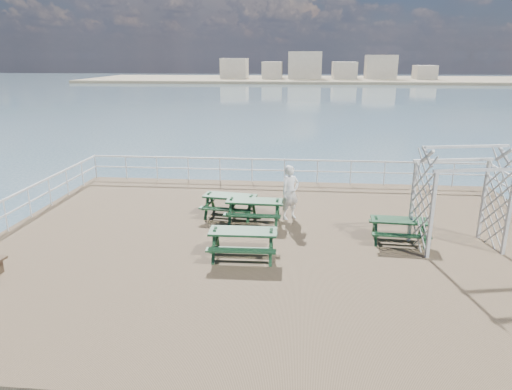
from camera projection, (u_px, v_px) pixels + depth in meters
The scene contains 9 objects.
ground at pixel (277, 245), 14.25m from camera, with size 18.00×14.00×0.30m, color brown.
sea_backdrop at pixel (339, 76), 140.89m from camera, with size 300.00×300.00×9.20m.
railing at pixel (279, 190), 16.40m from camera, with size 17.77×13.76×1.10m.
picnic_table_a at pixel (230, 201), 16.18m from camera, with size 2.04×1.73×0.90m.
picnic_table_b at pixel (254, 206), 15.57m from camera, with size 1.94×1.58×0.92m.
picnic_table_c at pixel (399, 226), 13.97m from camera, with size 1.78×1.47×0.83m.
picnic_table_d at pixel (243, 238), 12.87m from camera, with size 1.94×1.57×0.93m.
trellis_arbor at pixel (459, 203), 13.32m from camera, with size 2.71×1.79×3.10m.
person at pixel (290, 192), 15.86m from camera, with size 0.70×0.46×1.91m, color white.
Camera 1 is at (0.57, -13.17, 5.51)m, focal length 32.00 mm.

